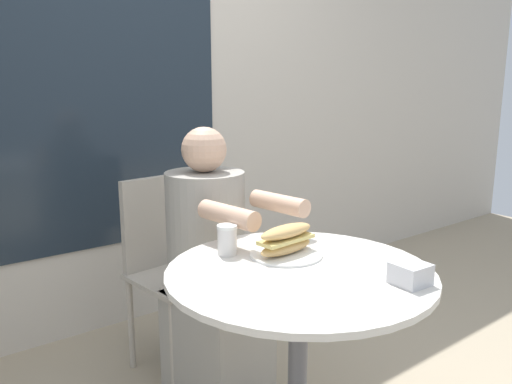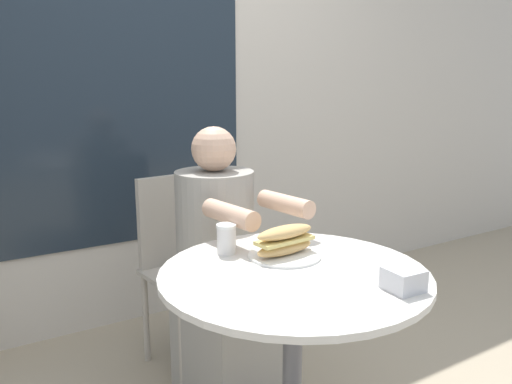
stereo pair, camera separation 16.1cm
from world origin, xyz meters
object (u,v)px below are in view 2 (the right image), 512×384
object	(u,v)px
drink_cup	(226,239)
seated_diner	(221,282)
cafe_table	(293,330)
diner_chair	(183,252)
sandwich_on_plate	(285,244)

from	to	relation	value
drink_cup	seated_diner	bearing A→B (deg)	65.77
cafe_table	drink_cup	distance (m)	0.35
cafe_table	diner_chair	size ratio (longest dim) A/B	0.92
diner_chair	sandwich_on_plate	size ratio (longest dim) A/B	3.72
seated_diner	drink_cup	distance (m)	0.47
diner_chair	seated_diner	bearing A→B (deg)	85.68
diner_chair	sandwich_on_plate	xyz separation A→B (m)	(0.01, -0.80, 0.25)
sandwich_on_plate	cafe_table	bearing A→B (deg)	-112.77
cafe_table	diner_chair	bearing A→B (deg)	87.53
cafe_table	drink_cup	size ratio (longest dim) A/B	8.16
cafe_table	sandwich_on_plate	xyz separation A→B (m)	(0.05, 0.12, 0.23)
sandwich_on_plate	drink_cup	distance (m)	0.19
cafe_table	drink_cup	bearing A→B (deg)	111.00
seated_diner	sandwich_on_plate	distance (m)	0.54
seated_diner	cafe_table	bearing A→B (deg)	77.77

